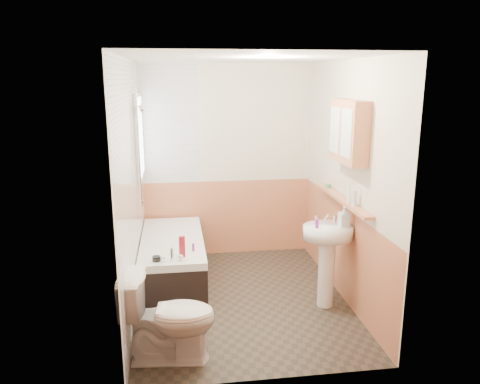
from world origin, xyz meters
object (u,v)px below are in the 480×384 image
bathtub (173,259)px  toilet (169,317)px  medicine_cabinet (349,131)px  pine_shelf (342,199)px  sink (327,249)px

bathtub → toilet: 1.55m
toilet → medicine_cabinet: medicine_cabinet is taller
medicine_cabinet → pine_shelf: bearing=79.9°
sink → medicine_cabinet: 1.20m
bathtub → sink: size_ratio=1.63×
bathtub → pine_shelf: 2.04m
bathtub → pine_shelf: size_ratio=1.13×
sink → bathtub: bearing=154.2°
toilet → pine_shelf: size_ratio=0.55×
sink → medicine_cabinet: size_ratio=1.47×
bathtub → pine_shelf: pine_shelf is taller
toilet → medicine_cabinet: size_ratio=1.16×
pine_shelf → sink: bearing=-135.9°
pine_shelf → bathtub: bearing=161.0°
medicine_cabinet → sink: bearing=-167.6°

